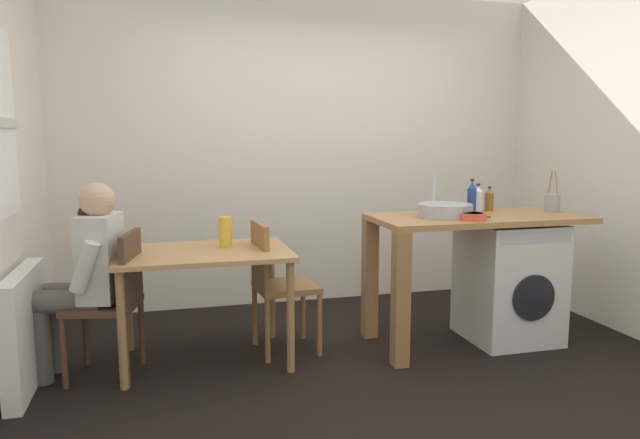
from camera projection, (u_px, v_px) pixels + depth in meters
The scene contains 18 objects.
ground_plane at pixel (368, 372), 3.70m from camera, with size 5.46×5.46×0.00m, color black.
wall_back at pixel (304, 150), 5.18m from camera, with size 4.60×0.10×2.70m, color silver.
radiator at pixel (25, 330), 3.42m from camera, with size 0.10×0.80×0.70m, color white.
dining_table at pixel (204, 265), 3.80m from camera, with size 1.10×0.76×0.74m.
chair_person_seat at pixel (115, 296), 3.57m from camera, with size 0.48×0.48×0.90m.
chair_opposite at pixel (275, 279), 3.99m from camera, with size 0.43×0.43×0.90m.
seated_person at pixel (86, 270), 3.54m from camera, with size 0.54×0.54×1.20m.
kitchen_counter at pixel (451, 239), 4.10m from camera, with size 1.50×0.68×0.92m.
washing_machine at pixel (509, 281), 4.26m from camera, with size 0.60×0.61×0.86m.
sink_basin at pixel (445, 210), 4.05m from camera, with size 0.38×0.38×0.09m, color #9EA0A5.
tap at pixel (434, 194), 4.21m from camera, with size 0.02×0.02×0.28m, color #B2B2B7.
bottle_tall_green at pixel (472, 198), 4.22m from camera, with size 0.06×0.06×0.25m.
bottle_squat_brown at pixel (478, 199), 4.35m from camera, with size 0.07×0.07×0.21m.
bottle_clear_small at pixel (489, 200), 4.39m from camera, with size 0.06×0.06×0.18m.
mixing_bowl at pixel (473, 216), 3.89m from camera, with size 0.18×0.18×0.05m.
utensil_crock at pixel (552, 202), 4.33m from camera, with size 0.11×0.11×0.30m.
vase at pixel (225, 232), 3.91m from camera, with size 0.09×0.09×0.20m, color gold.
scissors at pixel (480, 217), 4.02m from camera, with size 0.15×0.06×0.01m.
Camera 1 is at (-1.20, -3.33, 1.47)m, focal length 32.99 mm.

